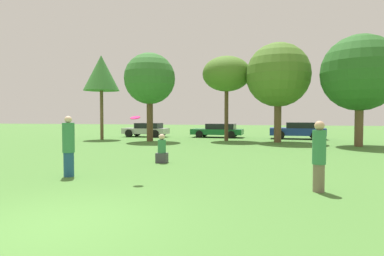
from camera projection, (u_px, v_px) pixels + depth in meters
The scene contains 13 objects.
ground_plane at pixel (56, 225), 5.48m from camera, with size 120.00×120.00×0.00m, color #477A33.
person_thrower at pixel (69, 146), 9.80m from camera, with size 0.36×0.36×1.85m.
person_catcher at pixel (319, 156), 7.82m from camera, with size 0.32×0.32×1.73m.
frisbee at pixel (135, 118), 9.04m from camera, with size 0.28×0.27×0.10m.
bystander_sitting at pixel (162, 151), 12.71m from camera, with size 0.43×0.36×1.14m.
tree_0 at pixel (101, 73), 25.01m from camera, with size 2.74×2.74×6.55m.
tree_1 at pixel (150, 79), 23.23m from camera, with size 3.68×3.68×6.38m.
tree_2 at pixel (227, 74), 23.79m from camera, with size 3.55×3.55×6.25m.
tree_3 at pixel (278, 75), 22.36m from camera, with size 4.44×4.44×6.91m.
tree_4 at pixel (360, 73), 19.36m from camera, with size 4.57×4.57×6.72m.
parked_car_silver at pixel (147, 130), 28.31m from camera, with size 4.00×2.03×1.22m.
parked_car_green at pixel (218, 130), 27.64m from camera, with size 4.45×2.25×1.18m.
parked_car_blue at pixel (298, 130), 25.78m from camera, with size 4.31×2.17×1.33m.
Camera 1 is at (3.43, -4.79, 1.85)m, focal length 30.17 mm.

